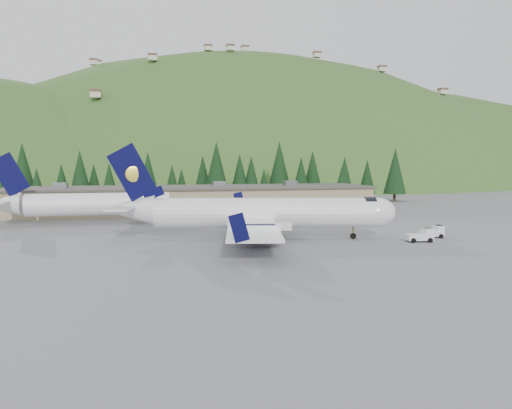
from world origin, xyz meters
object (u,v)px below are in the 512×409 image
object	(u,v)px
terminal_building	(194,199)
ramp_worker	(353,231)
baggage_tug_a	(421,236)
second_airliner	(80,204)
airliner	(259,214)
baggage_tug_b	(433,232)

from	to	relation	value
terminal_building	ramp_worker	bearing A→B (deg)	-66.58
baggage_tug_a	second_airliner	bearing A→B (deg)	154.29
airliner	second_airliner	size ratio (longest dim) A/B	1.34
baggage_tug_b	ramp_worker	size ratio (longest dim) A/B	2.02
airliner	ramp_worker	world-z (taller)	airliner
ramp_worker	airliner	bearing A→B (deg)	-20.48
airliner	second_airliner	distance (m)	32.31
airliner	terminal_building	size ratio (longest dim) A/B	0.52
airliner	terminal_building	bearing A→B (deg)	107.64
baggage_tug_a	terminal_building	bearing A→B (deg)	125.22
terminal_building	airliner	bearing A→B (deg)	-84.03
baggage_tug_a	ramp_worker	distance (m)	8.74
baggage_tug_a	terminal_building	size ratio (longest dim) A/B	0.05
airliner	baggage_tug_b	size ratio (longest dim) A/B	11.43
baggage_tug_b	second_airliner	bearing A→B (deg)	160.71
airliner	baggage_tug_a	distance (m)	20.48
baggage_tug_b	ramp_worker	xyz separation A→B (m)	(-9.98, 3.04, 0.08)
baggage_tug_a	baggage_tug_b	bearing A→B (deg)	46.35
second_airliner	baggage_tug_b	world-z (taller)	second_airliner
terminal_building	second_airliner	bearing A→B (deg)	-141.22
terminal_building	ramp_worker	distance (m)	42.00
airliner	terminal_building	world-z (taller)	airliner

